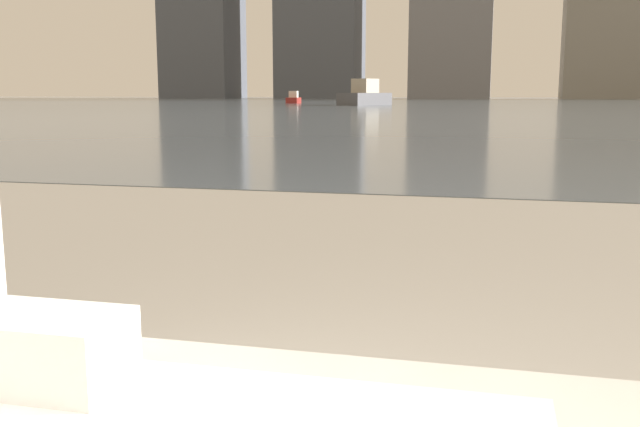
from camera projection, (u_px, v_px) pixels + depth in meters
towel_stack at (41, 349)px, 1.18m from camera, size 0.28×0.17×0.12m
harbor_water at (489, 105)px, 59.90m from camera, size 180.00×110.00×0.01m
harbor_boat_1 at (294, 99)px, 67.44m from camera, size 1.45×3.18×1.15m
harbor_boat_2 at (365, 96)px, 57.36m from camera, size 3.72×5.93×2.10m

